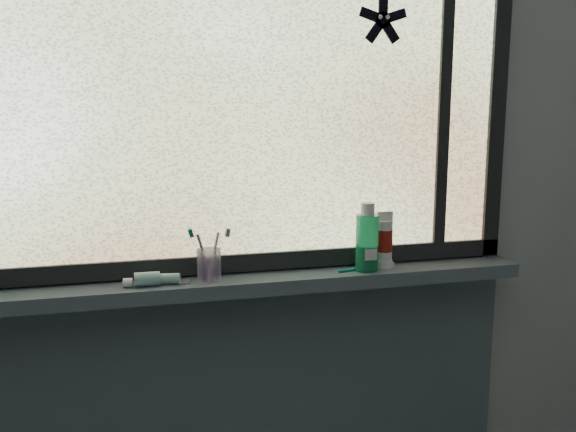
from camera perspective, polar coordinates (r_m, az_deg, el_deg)
The scene contains 12 objects.
wall_back at distance 1.81m, azimuth -4.19°, elevation 2.26°, with size 3.00×0.01×2.50m, color #9EA3A8.
windowsill at distance 1.79m, azimuth -3.66°, elevation -6.02°, with size 1.62×0.14×0.04m, color #485461.
window_pane at distance 1.77m, azimuth -4.18°, elevation 11.18°, with size 1.50×0.01×1.00m, color silver.
frame_bottom at distance 1.82m, azimuth -3.96°, elevation -4.10°, with size 1.60×0.03×0.05m, color black.
frame_right at distance 2.05m, azimuth 18.08°, elevation 10.60°, with size 0.05×0.03×1.10m, color black.
frame_mullion at distance 1.96m, azimuth 13.68°, elevation 10.85°, with size 0.04×0.03×1.00m, color black.
starfish_sticker at distance 1.88m, azimuth 8.43°, elevation 16.86°, with size 0.15×0.02×0.15m, color black, non-canonical shape.
toothpaste_tube at distance 1.73m, azimuth -11.67°, elevation -5.45°, with size 0.21×0.04×0.04m, color silver, non-canonical shape.
toothbrush_cup at distance 1.75m, azimuth -7.03°, elevation -4.32°, with size 0.06×0.06×0.09m, color #AC98C9.
toothbrush_lying at distance 1.86m, azimuth 6.62°, elevation -4.56°, with size 0.20×0.02×0.01m, color #0E7F71, non-canonical shape.
mouthwash_bottle at distance 1.83m, azimuth 7.04°, elevation -1.86°, with size 0.06×0.06×0.16m, color #1D9A64.
cream_tube at distance 1.88m, azimuth 8.55°, elevation -1.93°, with size 0.05×0.05×0.12m, color silver.
Camera 1 is at (-0.32, -0.46, 1.51)m, focal length 40.00 mm.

